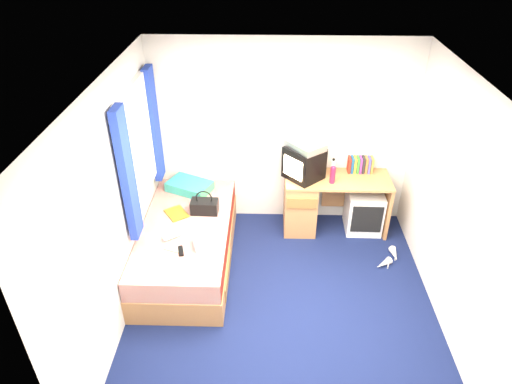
{
  "coord_description": "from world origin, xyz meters",
  "views": [
    {
      "loc": [
        -0.18,
        -3.45,
        3.62
      ],
      "look_at": [
        -0.3,
        0.7,
        0.99
      ],
      "focal_mm": 32.0,
      "sensor_mm": 36.0,
      "label": 1
    }
  ],
  "objects_px": {
    "desk": "(314,201)",
    "water_bottle": "(172,235)",
    "aerosol_can": "(333,167)",
    "white_heels": "(389,259)",
    "remote_control": "(181,251)",
    "colour_swatch_fan": "(174,250)",
    "vcr": "(305,145)",
    "picture_frame": "(370,167)",
    "magazine": "(177,213)",
    "pillow": "(190,186)",
    "handbag": "(205,206)",
    "towel": "(206,242)",
    "pink_water_bottle": "(333,175)",
    "crt_tv": "(304,163)",
    "storage_cube": "(364,211)",
    "bed": "(187,243)"
  },
  "relations": [
    {
      "from": "crt_tv",
      "to": "vcr",
      "type": "height_order",
      "value": "vcr"
    },
    {
      "from": "handbag",
      "to": "remote_control",
      "type": "relative_size",
      "value": 2.02
    },
    {
      "from": "desk",
      "to": "magazine",
      "type": "relative_size",
      "value": 4.64
    },
    {
      "from": "desk",
      "to": "remote_control",
      "type": "xyz_separation_m",
      "value": [
        -1.49,
        -1.22,
        0.14
      ]
    },
    {
      "from": "towel",
      "to": "water_bottle",
      "type": "xyz_separation_m",
      "value": [
        -0.39,
        0.11,
        -0.01
      ]
    },
    {
      "from": "bed",
      "to": "aerosol_can",
      "type": "xyz_separation_m",
      "value": [
        1.73,
        0.83,
        0.58
      ]
    },
    {
      "from": "handbag",
      "to": "towel",
      "type": "height_order",
      "value": "handbag"
    },
    {
      "from": "desk",
      "to": "colour_swatch_fan",
      "type": "xyz_separation_m",
      "value": [
        -1.57,
        -1.2,
        0.14
      ]
    },
    {
      "from": "vcr",
      "to": "picture_frame",
      "type": "distance_m",
      "value": 0.94
    },
    {
      "from": "desk",
      "to": "remote_control",
      "type": "relative_size",
      "value": 8.12
    },
    {
      "from": "remote_control",
      "to": "vcr",
      "type": "bearing_deg",
      "value": 28.12
    },
    {
      "from": "bed",
      "to": "picture_frame",
      "type": "distance_m",
      "value": 2.45
    },
    {
      "from": "crt_tv",
      "to": "storage_cube",
      "type": "bearing_deg",
      "value": 45.66
    },
    {
      "from": "picture_frame",
      "to": "pink_water_bottle",
      "type": "relative_size",
      "value": 0.68
    },
    {
      "from": "bed",
      "to": "crt_tv",
      "type": "relative_size",
      "value": 3.63
    },
    {
      "from": "pillow",
      "to": "magazine",
      "type": "relative_size",
      "value": 1.91
    },
    {
      "from": "vcr",
      "to": "magazine",
      "type": "distance_m",
      "value": 1.72
    },
    {
      "from": "pillow",
      "to": "desk",
      "type": "relative_size",
      "value": 0.41
    },
    {
      "from": "handbag",
      "to": "water_bottle",
      "type": "xyz_separation_m",
      "value": [
        -0.3,
        -0.5,
        -0.05
      ]
    },
    {
      "from": "desk",
      "to": "towel",
      "type": "bearing_deg",
      "value": -138.35
    },
    {
      "from": "picture_frame",
      "to": "desk",
      "type": "bearing_deg",
      "value": -178.24
    },
    {
      "from": "desk",
      "to": "handbag",
      "type": "relative_size",
      "value": 4.03
    },
    {
      "from": "pillow",
      "to": "magazine",
      "type": "distance_m",
      "value": 0.54
    },
    {
      "from": "picture_frame",
      "to": "towel",
      "type": "bearing_deg",
      "value": -158.43
    },
    {
      "from": "white_heels",
      "to": "pillow",
      "type": "bearing_deg",
      "value": 164.54
    },
    {
      "from": "bed",
      "to": "pink_water_bottle",
      "type": "distance_m",
      "value": 1.91
    },
    {
      "from": "magazine",
      "to": "colour_swatch_fan",
      "type": "bearing_deg",
      "value": -82.22
    },
    {
      "from": "storage_cube",
      "to": "colour_swatch_fan",
      "type": "bearing_deg",
      "value": -151.21
    },
    {
      "from": "desk",
      "to": "pillow",
      "type": "bearing_deg",
      "value": -179.73
    },
    {
      "from": "aerosol_can",
      "to": "towel",
      "type": "height_order",
      "value": "aerosol_can"
    },
    {
      "from": "desk",
      "to": "water_bottle",
      "type": "bearing_deg",
      "value": -148.61
    },
    {
      "from": "aerosol_can",
      "to": "remote_control",
      "type": "distance_m",
      "value": 2.17
    },
    {
      "from": "colour_swatch_fan",
      "to": "aerosol_can",
      "type": "bearing_deg",
      "value": 35.89
    },
    {
      "from": "desk",
      "to": "colour_swatch_fan",
      "type": "distance_m",
      "value": 1.98
    },
    {
      "from": "vcr",
      "to": "pink_water_bottle",
      "type": "distance_m",
      "value": 0.5
    },
    {
      "from": "pink_water_bottle",
      "to": "handbag",
      "type": "height_order",
      "value": "pink_water_bottle"
    },
    {
      "from": "pink_water_bottle",
      "to": "towel",
      "type": "bearing_deg",
      "value": -145.42
    },
    {
      "from": "towel",
      "to": "colour_swatch_fan",
      "type": "bearing_deg",
      "value": -163.66
    },
    {
      "from": "storage_cube",
      "to": "towel",
      "type": "height_order",
      "value": "towel"
    },
    {
      "from": "aerosol_can",
      "to": "white_heels",
      "type": "height_order",
      "value": "aerosol_can"
    },
    {
      "from": "remote_control",
      "to": "magazine",
      "type": "bearing_deg",
      "value": 89.39
    },
    {
      "from": "picture_frame",
      "to": "magazine",
      "type": "relative_size",
      "value": 0.5
    },
    {
      "from": "colour_swatch_fan",
      "to": "remote_control",
      "type": "distance_m",
      "value": 0.08
    },
    {
      "from": "aerosol_can",
      "to": "white_heels",
      "type": "distance_m",
      "value": 1.3
    },
    {
      "from": "handbag",
      "to": "colour_swatch_fan",
      "type": "relative_size",
      "value": 1.47
    },
    {
      "from": "bed",
      "to": "magazine",
      "type": "height_order",
      "value": "magazine"
    },
    {
      "from": "vcr",
      "to": "water_bottle",
      "type": "relative_size",
      "value": 2.19
    },
    {
      "from": "remote_control",
      "to": "towel",
      "type": "bearing_deg",
      "value": 10.67
    },
    {
      "from": "vcr",
      "to": "white_heels",
      "type": "bearing_deg",
      "value": 17.9
    },
    {
      "from": "pillow",
      "to": "white_heels",
      "type": "height_order",
      "value": "pillow"
    }
  ]
}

